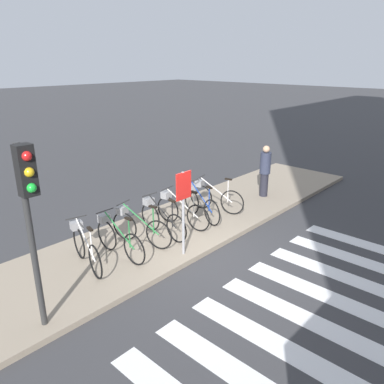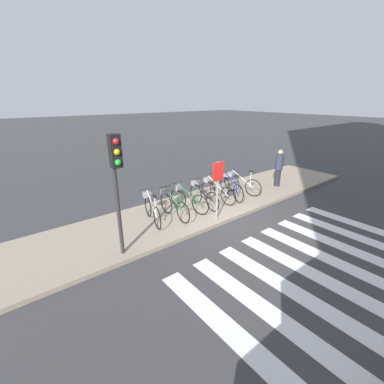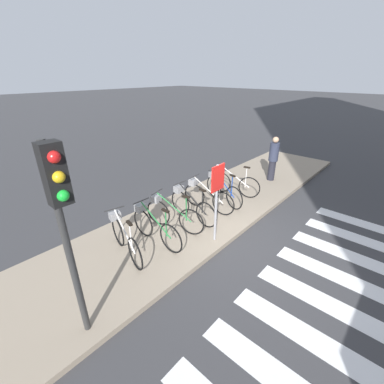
{
  "view_description": "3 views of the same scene",
  "coord_description": "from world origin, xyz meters",
  "px_view_note": "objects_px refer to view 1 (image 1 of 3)",
  "views": [
    {
      "loc": [
        -5.81,
        -4.97,
        4.28
      ],
      "look_at": [
        0.79,
        1.1,
        1.12
      ],
      "focal_mm": 35.0,
      "sensor_mm": 36.0,
      "label": 1
    },
    {
      "loc": [
        -5.82,
        -5.27,
        3.93
      ],
      "look_at": [
        -1.24,
        0.51,
        1.21
      ],
      "focal_mm": 24.0,
      "sensor_mm": 36.0,
      "label": 2
    },
    {
      "loc": [
        -4.65,
        -2.8,
        3.87
      ],
      "look_at": [
        -0.56,
        0.87,
        1.3
      ],
      "focal_mm": 24.0,
      "sensor_mm": 36.0,
      "label": 3
    }
  ],
  "objects_px": {
    "parked_bicycle_1": "(117,237)",
    "parked_bicycle_5": "(200,203)",
    "parked_bicycle_6": "(213,196)",
    "pedestrian": "(265,170)",
    "parked_bicycle_2": "(138,226)",
    "parked_bicycle_4": "(180,209)",
    "traffic_light": "(29,201)",
    "parked_bicycle_3": "(161,218)",
    "sign_post": "(183,199)",
    "parked_bicycle_0": "(85,246)"
  },
  "relations": [
    {
      "from": "parked_bicycle_0",
      "to": "parked_bicycle_4",
      "type": "bearing_deg",
      "value": -0.64
    },
    {
      "from": "parked_bicycle_4",
      "to": "pedestrian",
      "type": "height_order",
      "value": "pedestrian"
    },
    {
      "from": "sign_post",
      "to": "parked_bicycle_6",
      "type": "bearing_deg",
      "value": 25.47
    },
    {
      "from": "parked_bicycle_0",
      "to": "parked_bicycle_4",
      "type": "relative_size",
      "value": 0.98
    },
    {
      "from": "pedestrian",
      "to": "traffic_light",
      "type": "distance_m",
      "value": 8.02
    },
    {
      "from": "parked_bicycle_5",
      "to": "parked_bicycle_6",
      "type": "xyz_separation_m",
      "value": [
        0.68,
        0.06,
        0.0
      ]
    },
    {
      "from": "parked_bicycle_4",
      "to": "traffic_light",
      "type": "height_order",
      "value": "traffic_light"
    },
    {
      "from": "parked_bicycle_5",
      "to": "pedestrian",
      "type": "distance_m",
      "value": 2.81
    },
    {
      "from": "parked_bicycle_2",
      "to": "parked_bicycle_4",
      "type": "distance_m",
      "value": 1.41
    },
    {
      "from": "parked_bicycle_1",
      "to": "parked_bicycle_6",
      "type": "bearing_deg",
      "value": 2.14
    },
    {
      "from": "parked_bicycle_4",
      "to": "sign_post",
      "type": "xyz_separation_m",
      "value": [
        -1.06,
        -1.16,
        0.87
      ]
    },
    {
      "from": "parked_bicycle_2",
      "to": "parked_bicycle_5",
      "type": "relative_size",
      "value": 1.0
    },
    {
      "from": "parked_bicycle_4",
      "to": "sign_post",
      "type": "distance_m",
      "value": 1.8
    },
    {
      "from": "sign_post",
      "to": "traffic_light",
      "type": "bearing_deg",
      "value": -179.02
    },
    {
      "from": "parked_bicycle_3",
      "to": "parked_bicycle_4",
      "type": "height_order",
      "value": "same"
    },
    {
      "from": "parked_bicycle_4",
      "to": "parked_bicycle_5",
      "type": "bearing_deg",
      "value": -3.86
    },
    {
      "from": "parked_bicycle_4",
      "to": "parked_bicycle_6",
      "type": "xyz_separation_m",
      "value": [
        1.41,
        0.02,
        0.0
      ]
    },
    {
      "from": "parked_bicycle_3",
      "to": "parked_bicycle_6",
      "type": "bearing_deg",
      "value": 1.28
    },
    {
      "from": "parked_bicycle_2",
      "to": "parked_bicycle_5",
      "type": "xyz_separation_m",
      "value": [
        2.15,
        -0.05,
        0.0
      ]
    },
    {
      "from": "parked_bicycle_1",
      "to": "parked_bicycle_5",
      "type": "xyz_separation_m",
      "value": [
        2.84,
        0.07,
        0.0
      ]
    },
    {
      "from": "parked_bicycle_4",
      "to": "traffic_light",
      "type": "bearing_deg",
      "value": -164.42
    },
    {
      "from": "parked_bicycle_6",
      "to": "pedestrian",
      "type": "xyz_separation_m",
      "value": [
        2.09,
        -0.39,
        0.41
      ]
    },
    {
      "from": "parked_bicycle_1",
      "to": "parked_bicycle_6",
      "type": "height_order",
      "value": "same"
    },
    {
      "from": "pedestrian",
      "to": "parked_bicycle_4",
      "type": "bearing_deg",
      "value": 173.89
    },
    {
      "from": "parked_bicycle_4",
      "to": "parked_bicycle_0",
      "type": "bearing_deg",
      "value": 179.36
    },
    {
      "from": "parked_bicycle_1",
      "to": "traffic_light",
      "type": "relative_size",
      "value": 0.56
    },
    {
      "from": "parked_bicycle_2",
      "to": "sign_post",
      "type": "relative_size",
      "value": 0.86
    },
    {
      "from": "parked_bicycle_3",
      "to": "parked_bicycle_0",
      "type": "bearing_deg",
      "value": 178.26
    },
    {
      "from": "parked_bicycle_3",
      "to": "traffic_light",
      "type": "xyz_separation_m",
      "value": [
        -3.64,
        -1.18,
        1.77
      ]
    },
    {
      "from": "parked_bicycle_4",
      "to": "traffic_light",
      "type": "xyz_separation_m",
      "value": [
        -4.36,
        -1.22,
        1.77
      ]
    },
    {
      "from": "pedestrian",
      "to": "traffic_light",
      "type": "height_order",
      "value": "traffic_light"
    },
    {
      "from": "parked_bicycle_2",
      "to": "sign_post",
      "type": "bearing_deg",
      "value": -73.01
    },
    {
      "from": "parked_bicycle_1",
      "to": "parked_bicycle_6",
      "type": "distance_m",
      "value": 3.52
    },
    {
      "from": "parked_bicycle_0",
      "to": "sign_post",
      "type": "distance_m",
      "value": 2.31
    },
    {
      "from": "parked_bicycle_1",
      "to": "parked_bicycle_4",
      "type": "xyz_separation_m",
      "value": [
        2.11,
        0.12,
        0.0
      ]
    },
    {
      "from": "parked_bicycle_5",
      "to": "traffic_light",
      "type": "height_order",
      "value": "traffic_light"
    },
    {
      "from": "parked_bicycle_6",
      "to": "traffic_light",
      "type": "distance_m",
      "value": 6.16
    },
    {
      "from": "parked_bicycle_2",
      "to": "parked_bicycle_4",
      "type": "height_order",
      "value": "same"
    },
    {
      "from": "parked_bicycle_0",
      "to": "parked_bicycle_2",
      "type": "distance_m",
      "value": 1.42
    },
    {
      "from": "parked_bicycle_5",
      "to": "pedestrian",
      "type": "xyz_separation_m",
      "value": [
        2.76,
        -0.32,
        0.41
      ]
    },
    {
      "from": "parked_bicycle_4",
      "to": "traffic_light",
      "type": "distance_m",
      "value": 4.86
    },
    {
      "from": "parked_bicycle_2",
      "to": "parked_bicycle_3",
      "type": "distance_m",
      "value": 0.69
    },
    {
      "from": "parked_bicycle_1",
      "to": "sign_post",
      "type": "distance_m",
      "value": 1.72
    },
    {
      "from": "parked_bicycle_1",
      "to": "parked_bicycle_3",
      "type": "relative_size",
      "value": 1.0
    },
    {
      "from": "parked_bicycle_5",
      "to": "sign_post",
      "type": "bearing_deg",
      "value": -148.2
    },
    {
      "from": "parked_bicycle_0",
      "to": "pedestrian",
      "type": "distance_m",
      "value": 6.36
    },
    {
      "from": "parked_bicycle_2",
      "to": "parked_bicycle_1",
      "type": "bearing_deg",
      "value": -170.22
    },
    {
      "from": "traffic_light",
      "to": "parked_bicycle_1",
      "type": "bearing_deg",
      "value": 25.98
    },
    {
      "from": "parked_bicycle_3",
      "to": "parked_bicycle_1",
      "type": "bearing_deg",
      "value": -176.53
    },
    {
      "from": "parked_bicycle_5",
      "to": "parked_bicycle_2",
      "type": "bearing_deg",
      "value": 178.6
    }
  ]
}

